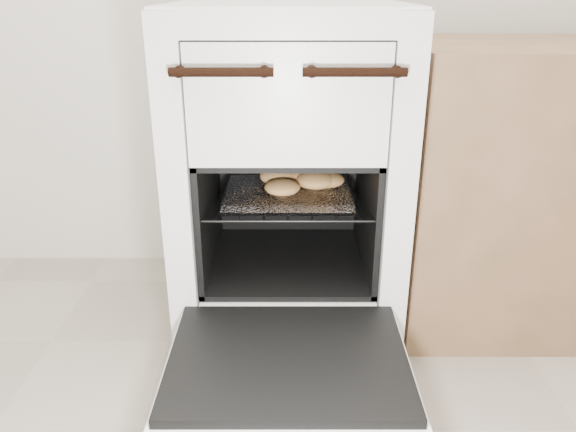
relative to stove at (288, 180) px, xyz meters
name	(u,v)px	position (x,y,z in m)	size (l,w,h in m)	color
stove	(288,180)	(0.00, 0.00, 0.00)	(0.58, 0.65, 0.89)	silver
oven_door	(288,362)	(0.00, -0.49, -0.24)	(0.52, 0.41, 0.04)	black
oven_rack	(288,193)	(0.00, -0.06, -0.01)	(0.42, 0.41, 0.01)	black
foil_sheet	(288,194)	(0.00, -0.08, -0.01)	(0.33, 0.29, 0.01)	white
baked_rolls	(301,179)	(0.03, -0.04, 0.02)	(0.26, 0.21, 0.05)	#DF9D59
counter	(537,186)	(0.72, 0.05, -0.04)	(0.80, 0.53, 0.80)	brown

